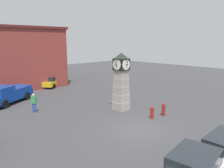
{
  "coord_description": "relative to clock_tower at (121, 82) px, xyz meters",
  "views": [
    {
      "loc": [
        -11.19,
        -8.95,
        6.05
      ],
      "look_at": [
        0.99,
        3.59,
        2.58
      ],
      "focal_mm": 35.0,
      "sensor_mm": 36.0,
      "label": 1
    }
  ],
  "objects": [
    {
      "name": "pickup_truck",
      "position": [
        -6.53,
        9.09,
        -1.57
      ],
      "size": [
        5.53,
        4.33,
        1.85
      ],
      "color": "navy",
      "rests_on": "ground_plane"
    },
    {
      "name": "ground_plane",
      "position": [
        -2.49,
        -3.96,
        -2.5
      ],
      "size": [
        79.66,
        79.66,
        0.0
      ],
      "primitive_type": "plane",
      "color": "#38383A"
    },
    {
      "name": "pedestrian_crossing_lot",
      "position": [
        -5.96,
        4.6,
        -1.55
      ],
      "size": [
        0.45,
        0.45,
        1.66
      ],
      "color": "#264CA5",
      "rests_on": "ground_plane"
    },
    {
      "name": "bollard_near_tower",
      "position": [
        1.29,
        -3.59,
        -1.96
      ],
      "size": [
        0.29,
        0.29,
        1.07
      ],
      "color": "maroon",
      "rests_on": "ground_plane"
    },
    {
      "name": "clock_tower",
      "position": [
        0.0,
        0.0,
        0.0
      ],
      "size": [
        1.36,
        1.52,
        5.05
      ],
      "color": "#9E998F",
      "rests_on": "ground_plane"
    },
    {
      "name": "bollard_mid_row",
      "position": [
        0.04,
        -3.33,
        -1.98
      ],
      "size": [
        0.29,
        0.29,
        1.02
      ],
      "color": "maroon",
      "rests_on": "ground_plane"
    },
    {
      "name": "car_end_of_row",
      "position": [
        0.7,
        13.57,
        -1.76
      ],
      "size": [
        4.8,
        4.11,
        1.44
      ],
      "color": "gold",
      "rests_on": "ground_plane"
    }
  ]
}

